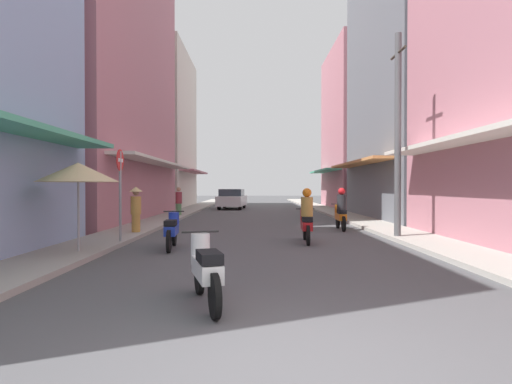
% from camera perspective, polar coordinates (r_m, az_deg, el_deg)
% --- Properties ---
extents(ground_plane, '(105.11, 105.11, 0.00)m').
position_cam_1_polar(ground_plane, '(23.41, 0.42, -3.25)').
color(ground_plane, '#4C4C4F').
extents(sidewalk_left, '(1.61, 55.78, 0.12)m').
position_cam_1_polar(sidewalk_left, '(23.80, -10.84, -3.05)').
color(sidewalk_left, '#9E9991').
rests_on(sidewalk_left, ground).
extents(sidewalk_right, '(1.61, 55.78, 0.12)m').
position_cam_1_polar(sidewalk_right, '(23.92, 11.62, -3.03)').
color(sidewalk_right, '#ADA89E').
rests_on(sidewalk_right, ground).
extents(building_left_mid, '(7.05, 13.63, 17.70)m').
position_cam_1_polar(building_left_mid, '(23.29, -21.99, 18.73)').
color(building_left_mid, '#B7727F').
rests_on(building_left_mid, ground).
extents(building_left_far, '(7.05, 9.46, 12.09)m').
position_cam_1_polar(building_left_far, '(34.27, -14.20, 8.11)').
color(building_left_far, silver).
rests_on(building_left_far, ground).
extents(building_right_mid, '(7.05, 9.82, 17.01)m').
position_cam_1_polar(building_right_mid, '(23.66, 22.49, 17.57)').
color(building_right_mid, slate).
rests_on(building_right_mid, ground).
extents(building_right_far, '(7.05, 8.83, 11.86)m').
position_cam_1_polar(building_right_far, '(32.67, 15.37, 8.27)').
color(building_right_far, '#B7727F').
rests_on(building_right_far, ground).
extents(motorbike_red, '(0.55, 1.81, 1.58)m').
position_cam_1_polar(motorbike_red, '(12.19, 6.88, -3.58)').
color(motorbike_red, black).
rests_on(motorbike_red, ground).
extents(motorbike_blue, '(0.55, 1.81, 0.96)m').
position_cam_1_polar(motorbike_blue, '(11.17, -11.37, -5.02)').
color(motorbike_blue, black).
rests_on(motorbike_blue, ground).
extents(motorbike_orange, '(0.55, 1.81, 1.58)m').
position_cam_1_polar(motorbike_orange, '(15.93, 11.46, -2.58)').
color(motorbike_orange, black).
rests_on(motorbike_orange, ground).
extents(motorbike_white, '(0.70, 1.76, 0.96)m').
position_cam_1_polar(motorbike_white, '(5.89, -6.89, -10.18)').
color(motorbike_white, black).
rests_on(motorbike_white, ground).
extents(parked_car, '(2.12, 4.24, 1.45)m').
position_cam_1_polar(parked_car, '(30.56, -3.29, -0.93)').
color(parked_car, silver).
rests_on(parked_car, ground).
extents(pedestrian_midway, '(0.44, 0.44, 1.62)m').
position_cam_1_polar(pedestrian_midway, '(14.42, -16.03, -2.11)').
color(pedestrian_midway, '#BF8C3F').
rests_on(pedestrian_midway, ground).
extents(pedestrian_far, '(0.34, 0.34, 1.59)m').
position_cam_1_polar(pedestrian_far, '(22.64, -10.47, -1.38)').
color(pedestrian_far, '#598C59').
rests_on(pedestrian_far, ground).
extents(vendor_umbrella, '(1.86, 1.86, 2.18)m').
position_cam_1_polar(vendor_umbrella, '(10.57, -23.04, 2.48)').
color(vendor_umbrella, '#99999E').
rests_on(vendor_umbrella, ground).
extents(utility_pole, '(0.20, 1.20, 6.27)m').
position_cam_1_polar(utility_pole, '(13.53, 18.74, 7.45)').
color(utility_pole, '#4C4C4F').
rests_on(utility_pole, ground).
extents(street_sign_no_entry, '(0.07, 0.60, 2.65)m').
position_cam_1_polar(street_sign_no_entry, '(12.15, -17.99, 1.16)').
color(street_sign_no_entry, gray).
rests_on(street_sign_no_entry, ground).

